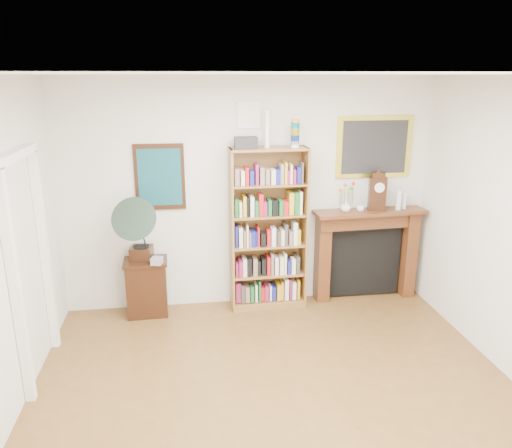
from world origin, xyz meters
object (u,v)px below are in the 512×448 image
Objects in this scene: mantel_clock at (377,192)px; bottle_left at (399,200)px; bookshelf at (268,221)px; bottle_right at (404,201)px; flower_vase at (346,206)px; gramophone at (138,225)px; fireplace at (366,246)px; teacup at (360,209)px; side_cabinet at (147,287)px; cd_stack at (157,261)px.

bottle_left is (0.28, -0.01, -0.11)m from mantel_clock.
bookshelf reaches higher than bottle_right.
gramophone is at bearing -177.27° from flower_vase.
fireplace is 15.40× the size of teacup.
mantel_clock is (2.84, 0.04, 1.07)m from side_cabinet.
flower_vase is at bearing -170.05° from fireplace.
cd_stack is 1.30× the size of teacup.
cd_stack is at bearing -164.26° from mantel_clock.
flower_vase is (0.96, 0.01, 0.14)m from bookshelf.
mantel_clock reaches higher than gramophone.
side_cabinet is 2.79m from fireplace.
mantel_clock is 1.98× the size of bottle_left.
bottle_left reaches higher than flower_vase.
fireplace is at bearing 33.89° from teacup.
gramophone reaches higher than side_cabinet.
flower_vase is at bearing -1.00° from bookshelf.
cd_stack is at bearing -174.33° from bookshelf.
gramophone reaches higher than bottle_right.
bookshelf reaches higher than teacup.
bookshelf is 1.61× the size of fireplace.
teacup is at bearing -177.89° from bottle_left.
side_cabinet is at bearing -179.51° from bottle_left.
fireplace is at bearing 5.42° from cd_stack.
mantel_clock is at bearing 177.75° from bottle_left.
mantel_clock is at bearing -1.06° from side_cabinet.
flower_vase is at bearing 9.89° from gramophone.
bottle_left is (0.68, -0.00, 0.05)m from flower_vase.
cd_stack is at bearing -176.67° from bottle_left.
bottle_left is at bearing -155.86° from bottle_right.
cd_stack reaches higher than side_cabinet.
bookshelf reaches higher than cd_stack.
mantel_clock is 2.37× the size of bottle_right.
side_cabinet is 0.81m from gramophone.
side_cabinet is at bearing 179.20° from fireplace.
bottle_right is (1.73, 0.05, 0.17)m from bookshelf.
cd_stack is 3.04m from bottle_left.
side_cabinet is at bearing -178.82° from bottle_right.
mantel_clock reaches higher than bottle_right.
mantel_clock is at bearing -42.65° from fireplace.
flower_vase is 0.77m from bottle_right.
bookshelf is at bearing -179.29° from fireplace.
bottle_left is at bearing -1.27° from bookshelf.
cd_stack is 0.60× the size of bottle_right.
teacup is 0.50m from bottle_left.
side_cabinet is 7.51× the size of teacup.
side_cabinet is at bearing -179.82° from teacup.
fireplace is 0.64m from flower_vase.
bottle_left is at bearing 3.33° from cd_stack.
flower_vase reaches higher than fireplace.
bottle_right reaches higher than cd_stack.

